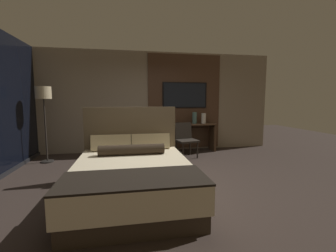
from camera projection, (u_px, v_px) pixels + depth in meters
name	position (u px, v px, depth m)	size (l,w,h in m)	color
ground_plane	(165.00, 182.00, 4.01)	(16.00, 16.00, 0.00)	#332823
wall_back_tv_panel	(154.00, 102.00, 6.41)	(7.20, 0.09, 2.80)	gray
bed	(133.00, 175.00, 3.35)	(1.69, 2.15, 1.32)	#33281E
desk	(186.00, 133.00, 6.40)	(1.62, 0.49, 0.79)	#422D1E
tv	(185.00, 95.00, 6.47)	(1.30, 0.04, 0.73)	black
desk_chair	(185.00, 137.00, 5.76)	(0.60, 0.59, 0.87)	#28231E
floor_lamp	(44.00, 99.00, 5.12)	(0.34, 0.34, 1.76)	#282623
vase_tall	(195.00, 118.00, 6.35)	(0.13, 0.13, 0.32)	#4C706B
vase_short	(204.00, 118.00, 6.36)	(0.13, 0.13, 0.29)	silver
book	(180.00, 123.00, 6.29)	(0.26, 0.22, 0.03)	#332D28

